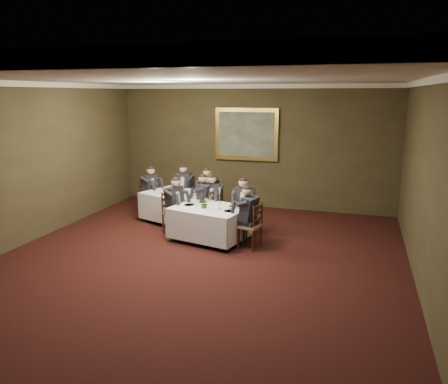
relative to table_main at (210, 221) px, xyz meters
The scene contains 29 objects.
ground 1.81m from the table_main, 83.68° to the right, with size 10.00×10.00×0.00m, color black.
ceiling 3.52m from the table_main, 83.68° to the right, with size 8.00×10.00×0.10m, color silver.
back_wall 3.51m from the table_main, 86.61° to the left, with size 8.00×0.10×3.50m, color #38311C.
left_wall 4.38m from the table_main, 155.41° to the right, with size 0.10×10.00×3.50m, color #38311C.
right_wall 4.72m from the table_main, 22.56° to the right, with size 0.10×10.00×3.50m, color #38311C.
crown_molding 3.47m from the table_main, 83.68° to the right, with size 8.00×10.00×0.12m.
table_main is the anchor object (origin of this frame).
table_second 1.72m from the table_main, 139.41° to the left, with size 1.92×1.69×0.67m.
chair_main_backleft 0.95m from the table_main, 104.69° to the left, with size 0.45×0.43×1.00m.
diner_main_backleft 0.92m from the table_main, 104.85° to the left, with size 0.43×0.49×1.35m.
chair_main_backright 0.94m from the table_main, 49.53° to the left, with size 0.44×0.42×1.00m.
diner_main_backright 0.92m from the table_main, 49.06° to the left, with size 0.42×0.48×1.35m.
chair_main_endleft 1.03m from the table_main, 166.87° to the left, with size 0.55×0.56×1.00m.
diner_main_endleft 1.01m from the table_main, 166.96° to the left, with size 0.59×0.55×1.35m.
chair_main_endright 1.03m from the table_main, 13.06° to the right, with size 0.52×0.53×1.00m.
diner_main_endright 1.01m from the table_main, 13.04° to the right, with size 0.56×0.51×1.35m.
chair_sec_backleft 2.49m from the table_main, 125.14° to the left, with size 0.48×0.46×1.00m.
diner_sec_backleft 2.48m from the table_main, 125.31° to the left, with size 0.45×0.52×1.35m.
chair_sec_backright 1.86m from the table_main, 109.81° to the left, with size 0.52×0.51×1.00m.
diner_sec_backright 1.85m from the table_main, 110.01° to the left, with size 0.50×0.56×1.35m.
chair_sec_endright 0.87m from the table_main, 114.75° to the left, with size 0.46×0.48×1.00m.
diner_sec_endright 0.87m from the table_main, 115.42° to the left, with size 0.52×0.45×1.35m.
chair_sec_endleft 2.69m from the table_main, 147.03° to the left, with size 0.51×0.53×1.00m.
diner_sec_endleft 2.68m from the table_main, 146.95° to the left, with size 0.56×0.50×1.35m.
centerpiece 0.46m from the table_main, 131.48° to the right, with size 0.22×0.19×0.24m, color #2D5926.
candlestick 0.57m from the table_main, 21.20° to the right, with size 0.07×0.07×0.51m.
place_setting_table_main 0.64m from the table_main, 122.83° to the left, with size 0.33×0.31×0.14m.
place_setting_table_second 2.25m from the table_main, 133.85° to the left, with size 0.33×0.31×0.14m.
painting 3.60m from the table_main, 90.00° to the left, with size 1.83×0.09×1.48m.
Camera 1 is at (2.93, -7.15, 3.25)m, focal length 35.00 mm.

